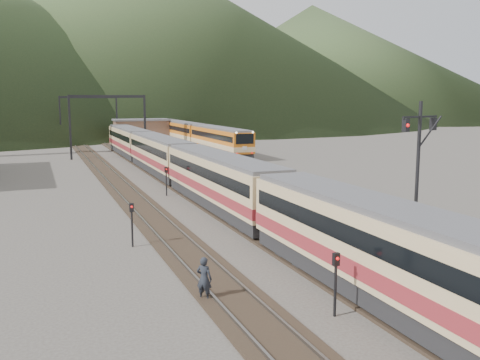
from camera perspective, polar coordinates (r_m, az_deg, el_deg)
name	(u,v)px	position (r m, az deg, el deg)	size (l,w,h in m)	color
ground	(406,318)	(19.89, 17.24, -13.86)	(400.00, 400.00, 0.00)	#47423D
track_main	(157,171)	(56.02, -8.86, 0.93)	(2.60, 200.00, 0.23)	black
track_far	(108,174)	(55.20, -13.94, 0.66)	(2.60, 200.00, 0.23)	black
track_second	(259,166)	(59.48, 2.03, 1.47)	(2.60, 200.00, 0.23)	black
platform	(214,167)	(55.51, -2.77, 1.40)	(8.00, 100.00, 1.00)	gray
gantry_near	(108,114)	(69.88, -13.90, 6.83)	(9.55, 0.25, 8.00)	black
gantry_far	(89,110)	(94.73, -15.83, 7.16)	(9.55, 0.25, 8.00)	black
station_shed	(141,128)	(94.02, -10.49, 5.50)	(9.40, 4.40, 3.10)	brown
hill_b	(130,30)	(249.63, -11.70, 15.37)	(220.00, 220.00, 75.00)	#314727
hill_c	(311,61)	(255.76, 7.60, 12.49)	(160.00, 160.00, 50.00)	#314727
main_train	(184,166)	(45.22, -5.96, 1.47)	(2.70, 74.08, 3.29)	#D5B884
second_train	(183,133)	(89.76, -6.08, 5.01)	(2.72, 55.87, 3.32)	#C86717
signal_mast	(418,165)	(22.03, 18.44, 1.54)	(2.13, 0.76, 6.40)	black
short_signal_a	(336,276)	(18.95, 10.16, -10.02)	(0.24, 0.18, 2.27)	black
short_signal_b	(166,177)	(41.88, -7.87, 0.29)	(0.24, 0.19, 2.27)	black
short_signal_c	(132,219)	(27.72, -11.46, -4.07)	(0.23, 0.17, 2.27)	black
worker	(204,279)	(20.30, -3.84, -10.47)	(0.62, 0.40, 1.69)	#20252E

